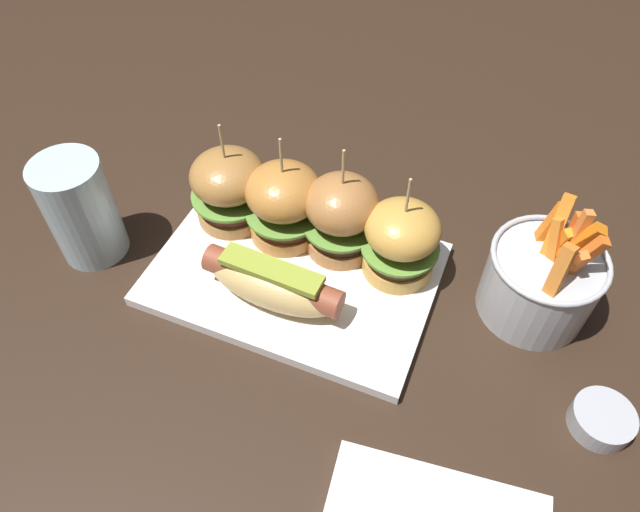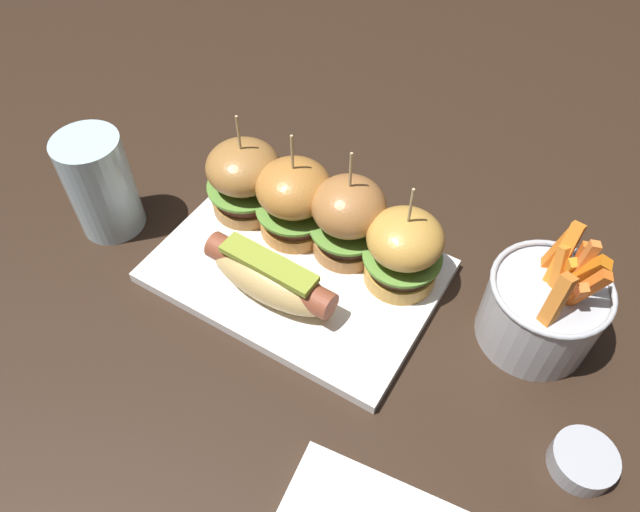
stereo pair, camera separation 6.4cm
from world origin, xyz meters
name	(u,v)px [view 2 (the right image)]	position (x,y,z in m)	size (l,w,h in m)	color
ground_plane	(297,275)	(0.00, 0.00, 0.00)	(3.00, 3.00, 0.00)	black
platter_main	(297,271)	(0.00, 0.00, 0.01)	(0.32, 0.22, 0.01)	white
hot_dog	(270,276)	(-0.01, -0.04, 0.04)	(0.16, 0.06, 0.05)	tan
slider_far_left	(244,178)	(-0.11, 0.05, 0.06)	(0.09, 0.09, 0.14)	#A67037
slider_center_left	(294,199)	(-0.03, 0.05, 0.06)	(0.09, 0.09, 0.14)	#B97735
slider_center_right	(348,218)	(0.04, 0.06, 0.07)	(0.09, 0.09, 0.15)	#A96E3A
slider_far_right	(403,250)	(0.11, 0.05, 0.06)	(0.09, 0.09, 0.14)	gold
fries_bucket	(542,308)	(0.26, 0.06, 0.05)	(0.12, 0.12, 0.14)	#B7BABF
sauce_ramekin	(583,460)	(0.35, -0.05, 0.01)	(0.06, 0.06, 0.02)	#A8AAB2
water_glass	(101,185)	(-0.24, -0.05, 0.07)	(0.08, 0.08, 0.13)	silver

